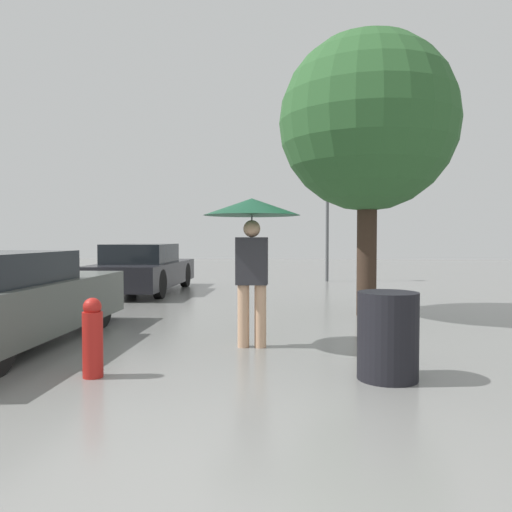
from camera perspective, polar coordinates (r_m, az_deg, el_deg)
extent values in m
plane|color=slate|center=(2.96, -8.42, -26.01)|extent=(60.00, 60.00, 0.00)
cylinder|color=tan|center=(6.37, -1.45, -6.85)|extent=(0.15, 0.15, 0.80)
cylinder|color=tan|center=(6.35, 0.50, -6.87)|extent=(0.15, 0.15, 0.80)
cube|color=#2D2D33|center=(6.29, -0.48, -0.57)|extent=(0.40, 0.23, 0.60)
sphere|color=tan|center=(6.29, -0.48, 3.14)|extent=(0.22, 0.22, 0.22)
cylinder|color=#515456|center=(6.28, -0.48, 1.78)|extent=(0.02, 0.02, 0.64)
cone|color=#14472D|center=(6.30, -0.48, 5.64)|extent=(1.22, 1.22, 0.21)
cylinder|color=black|center=(8.13, -17.45, -5.69)|extent=(0.18, 0.60, 0.60)
cube|color=black|center=(13.13, -12.69, -1.95)|extent=(1.73, 4.44, 0.57)
cube|color=black|center=(12.89, -13.00, 0.30)|extent=(1.47, 2.00, 0.47)
cylinder|color=black|center=(14.69, -14.04, -2.07)|extent=(0.18, 0.67, 0.67)
cylinder|color=black|center=(14.28, -8.10, -2.15)|extent=(0.18, 0.67, 0.67)
cylinder|color=black|center=(12.11, -18.11, -3.00)|extent=(0.18, 0.67, 0.67)
cylinder|color=black|center=(11.61, -10.97, -3.15)|extent=(0.18, 0.67, 0.67)
cylinder|color=#38281E|center=(9.08, 12.54, 1.38)|extent=(0.35, 0.35, 2.57)
sphere|color=#2D5B2D|center=(9.30, 12.65, 14.69)|extent=(3.12, 3.12, 3.12)
cylinder|color=#515456|center=(16.01, 8.14, 3.40)|extent=(0.10, 0.10, 3.51)
sphere|color=beige|center=(16.16, 8.18, 10.04)|extent=(0.38, 0.38, 0.38)
cylinder|color=black|center=(5.12, 14.82, -8.79)|extent=(0.59, 0.59, 0.86)
cylinder|color=#B21E19|center=(5.29, -18.16, -9.59)|extent=(0.20, 0.20, 0.66)
sphere|color=#B21E19|center=(5.23, -18.21, -5.53)|extent=(0.18, 0.18, 0.18)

